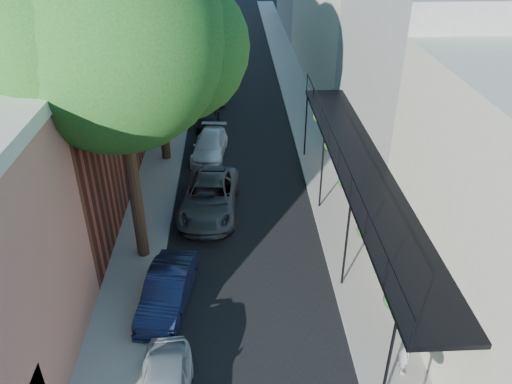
{
  "coord_description": "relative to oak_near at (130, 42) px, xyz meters",
  "views": [
    {
      "loc": [
        -0.29,
        -5.09,
        11.65
      ],
      "look_at": [
        0.41,
        9.79,
        2.8
      ],
      "focal_mm": 35.0,
      "sensor_mm": 36.0,
      "label": 1
    }
  ],
  "objects": [
    {
      "name": "road_surface",
      "position": [
        3.37,
        19.74,
        -7.87
      ],
      "size": [
        6.0,
        64.0,
        0.01
      ],
      "primitive_type": "cube",
      "color": "black",
      "rests_on": "ground"
    },
    {
      "name": "sidewalk_left",
      "position": [
        -0.63,
        19.74,
        -7.82
      ],
      "size": [
        2.0,
        64.0,
        0.12
      ],
      "primitive_type": "cube",
      "color": "gray",
      "rests_on": "ground"
    },
    {
      "name": "sidewalk_right",
      "position": [
        7.37,
        19.74,
        -7.82
      ],
      "size": [
        2.0,
        64.0,
        0.12
      ],
      "primitive_type": "cube",
      "color": "gray",
      "rests_on": "ground"
    },
    {
      "name": "buildings_left",
      "position": [
        -5.93,
        18.5,
        -2.94
      ],
      "size": [
        10.1,
        59.1,
        12.0
      ],
      "color": "tan",
      "rests_on": "ground"
    },
    {
      "name": "buildings_right",
      "position": [
        12.36,
        19.23,
        -3.45
      ],
      "size": [
        9.8,
        55.0,
        10.0
      ],
      "color": "#B3AC94",
      "rests_on": "ground"
    },
    {
      "name": "oak_near",
      "position": [
        0.0,
        0.0,
        0.0
      ],
      "size": [
        7.48,
        6.8,
        11.42
      ],
      "color": "#372216",
      "rests_on": "ground"
    },
    {
      "name": "oak_mid",
      "position": [
        -0.05,
        7.97,
        -0.82
      ],
      "size": [
        6.6,
        6.0,
        10.2
      ],
      "color": "#372216",
      "rests_on": "ground"
    },
    {
      "name": "parked_car_b",
      "position": [
        0.77,
        -2.93,
        -7.26
      ],
      "size": [
        1.8,
        3.87,
        1.23
      ],
      "primitive_type": "imported",
      "rotation": [
        0.0,
        0.0,
        -0.14
      ],
      "color": "#121A38",
      "rests_on": "ground"
    },
    {
      "name": "parked_car_c",
      "position": [
        1.97,
        2.74,
        -7.19
      ],
      "size": [
        2.67,
        5.12,
        1.38
      ],
      "primitive_type": "imported",
      "rotation": [
        0.0,
        0.0,
        -0.08
      ],
      "color": "#4C4E53",
      "rests_on": "ground"
    },
    {
      "name": "parked_car_d",
      "position": [
        1.79,
        8.08,
        -7.31
      ],
      "size": [
        2.0,
        4.06,
        1.14
      ],
      "primitive_type": "imported",
      "rotation": [
        0.0,
        0.0,
        -0.11
      ],
      "color": "white",
      "rests_on": "ground"
    },
    {
      "name": "parked_car_e",
      "position": [
        1.53,
        11.97,
        -7.32
      ],
      "size": [
        1.34,
        3.28,
        1.11
      ],
      "primitive_type": "imported",
      "rotation": [
        0.0,
        0.0,
        -0.01
      ],
      "color": "black",
      "rests_on": "ground"
    },
    {
      "name": "parked_car_f",
      "position": [
        1.97,
        16.69,
        -7.21
      ],
      "size": [
        1.77,
        4.16,
        1.33
      ],
      "primitive_type": "imported",
      "rotation": [
        0.0,
        0.0,
        -0.09
      ],
      "color": "#6A6159",
      "rests_on": "ground"
    },
    {
      "name": "parked_car_g",
      "position": [
        1.97,
        21.06,
        -7.31
      ],
      "size": [
        2.09,
        4.18,
        1.14
      ],
      "primitive_type": "imported",
      "rotation": [
        0.0,
        0.0,
        0.05
      ],
      "color": "#A0A5B4",
      "rests_on": "ground"
    },
    {
      "name": "pedestrian",
      "position": [
        7.66,
        -5.99,
        -6.97
      ],
      "size": [
        0.49,
        0.64,
        1.58
      ],
      "primitive_type": "imported",
      "rotation": [
        0.0,
        0.0,
        1.36
      ],
      "color": "slate",
      "rests_on": "sidewalk_right"
    }
  ]
}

